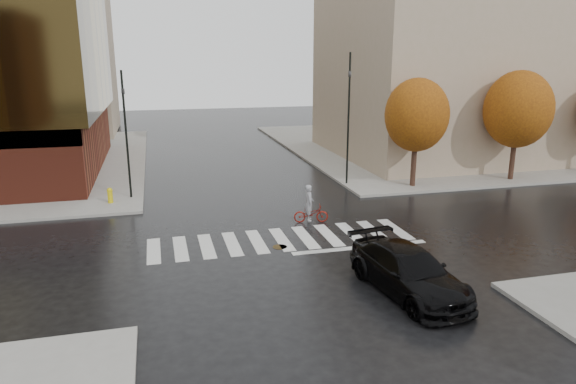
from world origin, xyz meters
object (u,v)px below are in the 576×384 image
traffic_light_nw (126,127)px  sedan (408,271)px  traffic_light_ne (349,109)px  fire_hydrant (110,195)px  cyclist (310,210)px

traffic_light_nw → sedan: bearing=11.6°
traffic_light_ne → fire_hydrant: 14.64m
traffic_light_nw → fire_hydrant: (-1.04, -0.96, -3.49)m
traffic_light_ne → fire_hydrant: (-14.01, -0.96, -4.14)m
sedan → cyclist: bearing=88.8°
cyclist → traffic_light_ne: traffic_light_ne is taller
cyclist → traffic_light_ne: 8.84m
sedan → traffic_light_nw: (-9.59, 14.68, 3.32)m
cyclist → fire_hydrant: (-9.64, 5.54, -0.03)m
traffic_light_nw → fire_hydrant: bearing=-68.8°
cyclist → fire_hydrant: 11.12m
sedan → traffic_light_ne: size_ratio=0.67×
sedan → traffic_light_nw: traffic_light_nw is taller
sedan → traffic_light_ne: (3.38, 14.68, 3.97)m
cyclist → traffic_light_ne: (4.37, 6.50, 4.10)m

